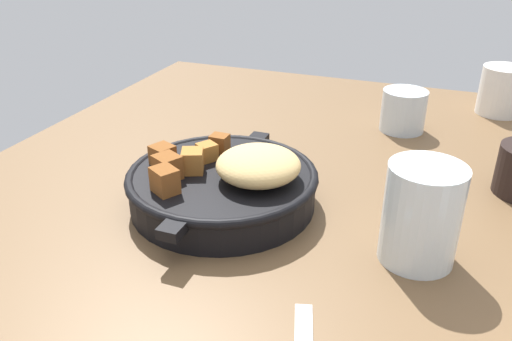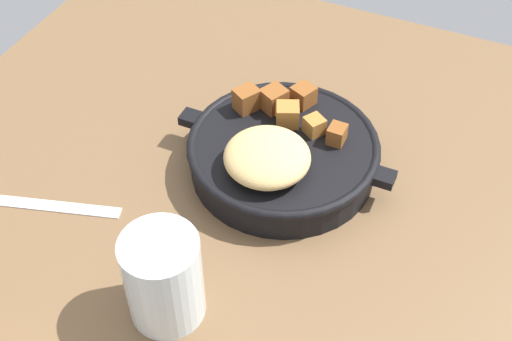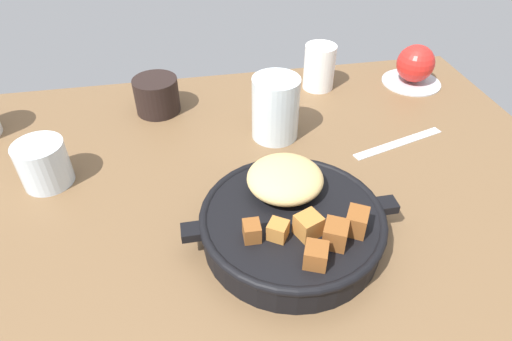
% 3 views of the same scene
% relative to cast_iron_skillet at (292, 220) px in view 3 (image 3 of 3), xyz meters
% --- Properties ---
extents(ground_plane, '(1.07, 0.86, 0.02)m').
position_rel_cast_iron_skillet_xyz_m(ground_plane, '(-0.06, 0.04, -0.04)').
color(ground_plane, brown).
extents(cast_iron_skillet, '(0.28, 0.24, 0.08)m').
position_rel_cast_iron_skillet_xyz_m(cast_iron_skillet, '(0.00, 0.00, 0.00)').
color(cast_iron_skillet, black).
rests_on(cast_iron_skillet, ground_plane).
extents(saucer_plate, '(0.12, 0.12, 0.01)m').
position_rel_cast_iron_skillet_xyz_m(saucer_plate, '(0.35, 0.37, -0.03)').
color(saucer_plate, '#B7BABF').
rests_on(saucer_plate, ground_plane).
extents(red_apple, '(0.07, 0.07, 0.07)m').
position_rel_cast_iron_skillet_xyz_m(red_apple, '(0.35, 0.37, 0.01)').
color(red_apple, red).
rests_on(red_apple, saucer_plate).
extents(butter_knife, '(0.18, 0.07, 0.00)m').
position_rel_cast_iron_skillet_xyz_m(butter_knife, '(0.23, 0.17, -0.03)').
color(butter_knife, silver).
rests_on(butter_knife, ground_plane).
extents(white_creamer_pitcher, '(0.06, 0.06, 0.09)m').
position_rel_cast_iron_skillet_xyz_m(white_creamer_pitcher, '(0.15, 0.39, 0.01)').
color(white_creamer_pitcher, white).
rests_on(white_creamer_pitcher, ground_plane).
extents(water_glass_short, '(0.07, 0.07, 0.07)m').
position_rel_cast_iron_skillet_xyz_m(water_glass_short, '(-0.33, 0.18, 0.00)').
color(water_glass_short, silver).
rests_on(water_glass_short, ground_plane).
extents(coffee_mug_dark, '(0.08, 0.08, 0.06)m').
position_rel_cast_iron_skillet_xyz_m(coffee_mug_dark, '(-0.17, 0.35, 0.00)').
color(coffee_mug_dark, black).
rests_on(coffee_mug_dark, ground_plane).
extents(water_glass_tall, '(0.08, 0.08, 0.11)m').
position_rel_cast_iron_skillet_xyz_m(water_glass_tall, '(0.03, 0.23, 0.02)').
color(water_glass_tall, silver).
rests_on(water_glass_tall, ground_plane).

